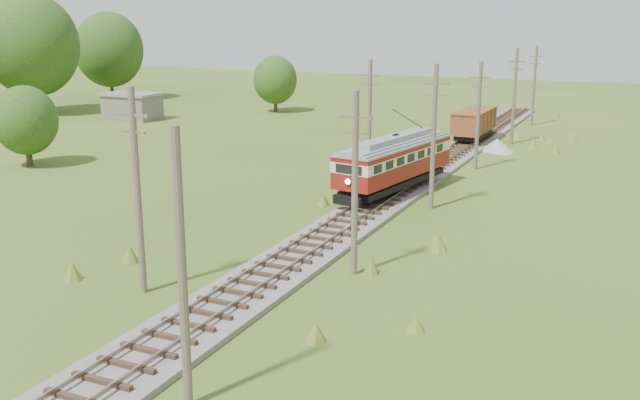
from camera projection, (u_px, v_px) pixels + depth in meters
The scene contains 17 objects.
railbed_main at pixel (398, 190), 48.85m from camera, with size 3.60×96.00×0.57m.
streetcar at pixel (395, 159), 47.50m from camera, with size 4.63×11.89×5.37m.
gondola at pixel (474, 122), 67.72m from camera, with size 2.70×7.88×2.60m.
gravel_pile at pixel (498, 146), 63.77m from camera, with size 3.08×3.26×1.12m.
utility_pole_r_1 at pixel (182, 273), 21.09m from camera, with size 0.30×0.30×8.80m.
utility_pole_r_2 at pixel (355, 183), 32.40m from camera, with size 1.60×0.30×8.60m.
utility_pole_r_3 at pixel (434, 136), 43.80m from camera, with size 1.60×0.30×9.00m.
utility_pole_r_4 at pixel (478, 115), 55.36m from camera, with size 1.60×0.30×8.40m.
utility_pole_r_5 at pixel (514, 95), 66.54m from camera, with size 1.60×0.30×8.90m.
utility_pole_r_6 at pixel (534, 85), 78.05m from camera, with size 1.60×0.30×8.70m.
utility_pole_l_a at pixel (137, 190), 30.16m from camera, with size 1.60×0.30×9.00m.
utility_pole_l_b at pixel (370, 114), 54.90m from camera, with size 1.60×0.30×8.60m.
tree_left_4 at pixel (31, 45), 86.47m from camera, with size 11.34×11.34×14.61m.
tree_left_5 at pixel (109, 50), 101.63m from camera, with size 9.66×9.66×12.44m.
tree_mid_a at pixel (275, 80), 89.19m from camera, with size 5.46×5.46×7.03m.
tree_mid_c at pixel (25, 120), 56.75m from camera, with size 5.04×5.04×6.49m.
shed at pixel (132, 106), 83.31m from camera, with size 6.40×4.40×3.10m.
Camera 1 is at (15.22, -11.28, 11.76)m, focal length 40.00 mm.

